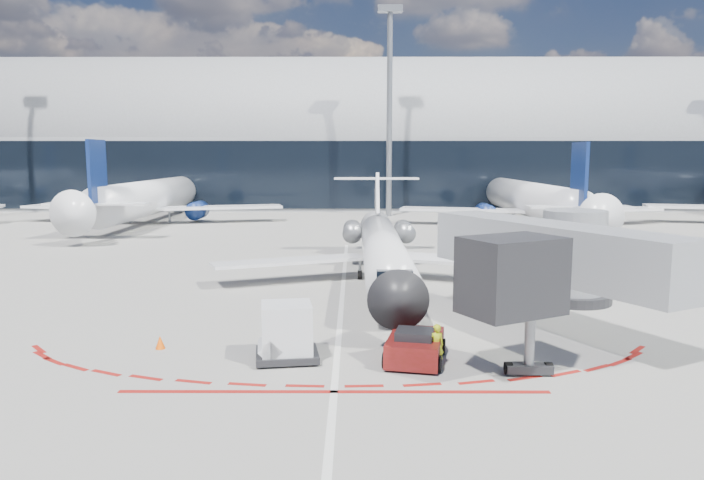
{
  "coord_description": "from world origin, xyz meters",
  "views": [
    {
      "loc": [
        0.65,
        -30.94,
        7.6
      ],
      "look_at": [
        0.53,
        3.47,
        2.94
      ],
      "focal_mm": 32.0,
      "sensor_mm": 36.0,
      "label": 1
    }
  ],
  "objects_px": {
    "pushback_tug": "(415,347)",
    "ramp_worker": "(436,346)",
    "regional_jet": "(383,248)",
    "uld_container": "(287,332)"
  },
  "relations": [
    {
      "from": "uld_container",
      "to": "ramp_worker",
      "type": "bearing_deg",
      "value": -16.32
    },
    {
      "from": "regional_jet",
      "to": "ramp_worker",
      "type": "height_order",
      "value": "regional_jet"
    },
    {
      "from": "pushback_tug",
      "to": "ramp_worker",
      "type": "relative_size",
      "value": 3.11
    },
    {
      "from": "pushback_tug",
      "to": "ramp_worker",
      "type": "distance_m",
      "value": 0.98
    },
    {
      "from": "pushback_tug",
      "to": "uld_container",
      "type": "bearing_deg",
      "value": -169.35
    },
    {
      "from": "ramp_worker",
      "to": "regional_jet",
      "type": "bearing_deg",
      "value": -97.66
    },
    {
      "from": "pushback_tug",
      "to": "uld_container",
      "type": "distance_m",
      "value": 4.81
    },
    {
      "from": "ramp_worker",
      "to": "uld_container",
      "type": "height_order",
      "value": "uld_container"
    },
    {
      "from": "regional_jet",
      "to": "uld_container",
      "type": "bearing_deg",
      "value": -106.47
    },
    {
      "from": "pushback_tug",
      "to": "ramp_worker",
      "type": "bearing_deg",
      "value": -30.85
    }
  ]
}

